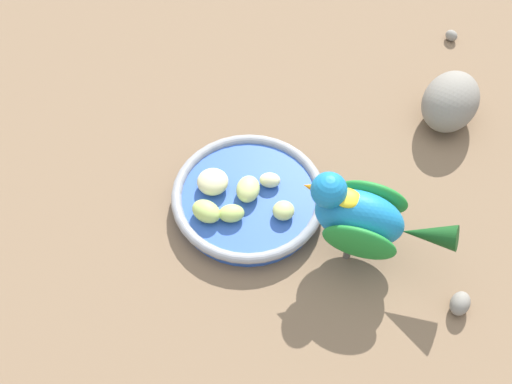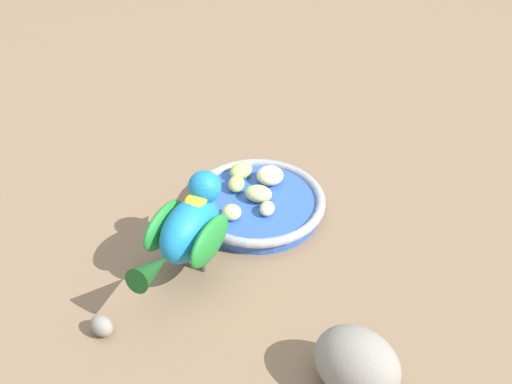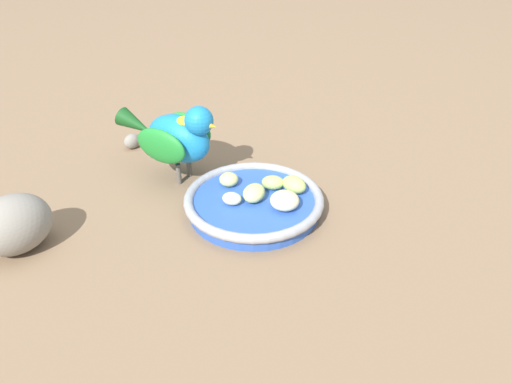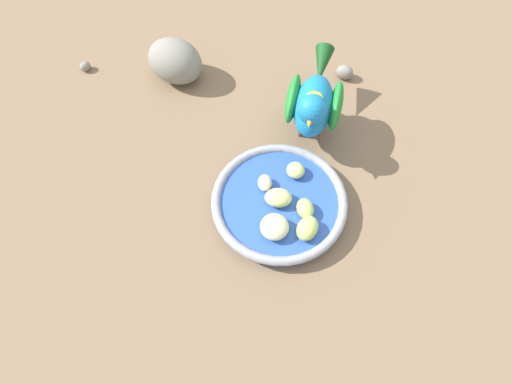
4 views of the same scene
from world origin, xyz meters
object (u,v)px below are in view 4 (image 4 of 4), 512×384
apple_piece_2 (265,183)px  rock_large (175,61)px  pebble_0 (345,72)px  apple_piece_0 (305,209)px  apple_piece_3 (278,198)px  apple_piece_4 (307,228)px  parrot (314,102)px  apple_piece_5 (274,227)px  pebble_1 (85,66)px  feeding_bowl (279,203)px  apple_piece_1 (298,172)px

apple_piece_2 → rock_large: size_ratio=0.28×
pebble_0 → apple_piece_0: bearing=-56.7°
apple_piece_2 → apple_piece_3: size_ratio=0.69×
apple_piece_4 → rock_large: size_ratio=0.40×
apple_piece_3 → parrot: parrot is taller
apple_piece_4 → pebble_0: (-0.17, 0.25, -0.02)m
apple_piece_3 → apple_piece_5: (0.03, -0.03, 0.00)m
apple_piece_3 → parrot: bearing=119.0°
apple_piece_2 → apple_piece_4: size_ratio=0.71×
apple_piece_0 → rock_large: bearing=177.2°
apple_piece_0 → pebble_1: 0.45m
apple_piece_2 → apple_piece_5: 0.07m
pebble_1 → apple_piece_2: bearing=12.0°
feeding_bowl → apple_piece_2: size_ratio=7.31×
pebble_1 → rock_large: bearing=44.4°
feeding_bowl → apple_piece_3: bearing=-104.8°
apple_piece_2 → apple_piece_3: bearing=-3.9°
apple_piece_1 → rock_large: 0.28m
apple_piece_0 → apple_piece_2: size_ratio=1.19×
apple_piece_2 → pebble_0: (-0.09, 0.24, -0.02)m
apple_piece_2 → apple_piece_5: bearing=-29.7°
apple_piece_1 → apple_piece_4: bearing=-33.9°
feeding_bowl → apple_piece_5: apple_piece_5 is taller
apple_piece_0 → parrot: size_ratio=0.20×
apple_piece_0 → pebble_1: size_ratio=1.67×
parrot → pebble_0: (-0.05, 0.12, -0.06)m
apple_piece_5 → pebble_1: apple_piece_5 is taller
apple_piece_3 → apple_piece_4: bearing=-0.4°
apple_piece_5 → apple_piece_2: bearing=150.3°
apple_piece_0 → apple_piece_2: apple_piece_0 is taller
apple_piece_4 → apple_piece_5: 0.04m
apple_piece_1 → apple_piece_2: apple_piece_1 is taller
apple_piece_2 → pebble_0: bearing=109.4°
parrot → apple_piece_1: bearing=-2.1°
apple_piece_2 → pebble_0: 0.26m
apple_piece_1 → rock_large: (-0.28, -0.01, 0.01)m
apple_piece_2 → rock_large: rock_large is taller
apple_piece_1 → apple_piece_5: bearing=-61.5°
feeding_bowl → parrot: (-0.07, 0.12, 0.06)m
apple_piece_2 → rock_large: (-0.26, 0.03, 0.01)m
pebble_0 → apple_piece_2: bearing=-70.6°
apple_piece_4 → apple_piece_1: bearing=146.1°
rock_large → pebble_1: size_ratio=4.97×
apple_piece_4 → apple_piece_5: same height
apple_piece_0 → rock_large: rock_large is taller
apple_piece_3 → apple_piece_4: (0.06, -0.00, 0.00)m
apple_piece_4 → pebble_0: size_ratio=1.27×
pebble_1 → pebble_0: bearing=48.3°
apple_piece_0 → pebble_0: (-0.15, 0.23, -0.02)m
apple_piece_4 → rock_large: 0.35m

